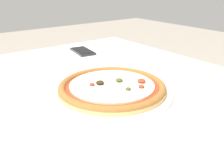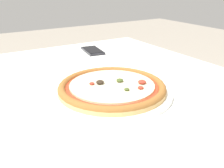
{
  "view_description": "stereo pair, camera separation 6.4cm",
  "coord_description": "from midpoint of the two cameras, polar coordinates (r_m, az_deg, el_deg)",
  "views": [
    {
      "loc": [
        -0.17,
        -0.64,
        1.02
      ],
      "look_at": [
        0.22,
        -0.12,
        0.75
      ],
      "focal_mm": 40.0,
      "sensor_mm": 36.0,
      "label": 1
    },
    {
      "loc": [
        -0.12,
        -0.67,
        1.02
      ],
      "look_at": [
        0.22,
        -0.12,
        0.75
      ],
      "focal_mm": 40.0,
      "sensor_mm": 36.0,
      "label": 2
    }
  ],
  "objects": [
    {
      "name": "cell_phone",
      "position": [
        1.15,
        -2.86,
        7.63
      ],
      "size": [
        0.09,
        0.15,
        0.01
      ],
      "color": "#232328",
      "rests_on": "dining_table"
    },
    {
      "name": "dining_table",
      "position": [
        0.77,
        -16.6,
        -8.0
      ],
      "size": [
        1.4,
        1.0,
        0.72
      ],
      "color": "brown",
      "rests_on": "ground_plane"
    },
    {
      "name": "pizza_plate",
      "position": [
        0.71,
        2.59,
        -1.02
      ],
      "size": [
        0.34,
        0.34,
        0.04
      ],
      "color": "white",
      "rests_on": "dining_table"
    }
  ]
}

